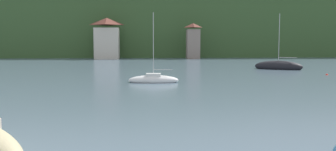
{
  "coord_description": "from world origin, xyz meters",
  "views": [
    {
      "loc": [
        -2.04,
        22.11,
        4.74
      ],
      "look_at": [
        0.0,
        51.91,
        2.01
      ],
      "focal_mm": 38.91,
      "sensor_mm": 36.0,
      "label": 1
    }
  ],
  "objects": [
    {
      "name": "sailboat_far_8",
      "position": [
        -0.84,
        64.84,
        0.32
      ],
      "size": [
        6.01,
        2.14,
        8.57
      ],
      "rotation": [
        0.0,
        0.0,
        3.08
      ],
      "color": "white",
      "rests_on": "ground_plane"
    },
    {
      "name": "mooring_buoy_near",
      "position": [
        24.6,
        73.0,
        0.0
      ],
      "size": [
        0.39,
        0.39,
        0.39
      ],
      "primitive_type": "sphere",
      "color": "red",
      "rests_on": "ground_plane"
    },
    {
      "name": "wooded_hillside",
      "position": [
        -7.15,
        174.36,
        8.87
      ],
      "size": [
        352.0,
        71.39,
        57.75
      ],
      "color": "#38562D",
      "rests_on": "ground_plane"
    },
    {
      "name": "shore_building_west",
      "position": [
        -12.34,
        127.54,
        5.67
      ],
      "size": [
        7.19,
        6.02,
        11.68
      ],
      "color": "beige",
      "rests_on": "ground_plane"
    },
    {
      "name": "shore_building_westcentral",
      "position": [
        12.34,
        126.45,
        4.97
      ],
      "size": [
        3.85,
        3.74,
        10.21
      ],
      "color": "gray",
      "rests_on": "ground_plane"
    },
    {
      "name": "sailboat_far_10",
      "position": [
        21.72,
        84.52,
        0.48
      ],
      "size": [
        8.46,
        6.71,
        10.31
      ],
      "rotation": [
        0.0,
        0.0,
        2.59
      ],
      "color": "black",
      "rests_on": "ground_plane"
    }
  ]
}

